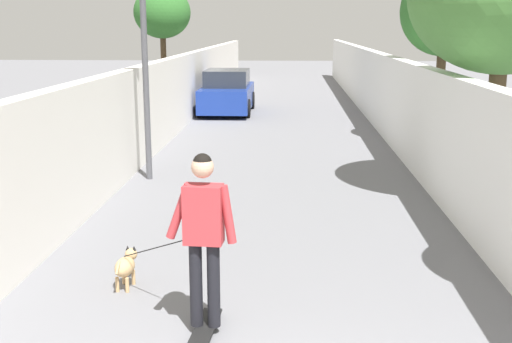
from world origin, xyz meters
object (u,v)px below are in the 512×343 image
(tree_left_far, at_px, (162,13))
(car_near, at_px, (227,93))
(dog, at_px, (126,265))
(skateboard, at_px, (206,327))
(lamp_post, at_px, (144,33))
(tree_right_mid, at_px, (445,12))
(person_skateboarder, at_px, (204,227))

(tree_left_far, bearing_deg, car_near, -92.34)
(dog, height_order, car_near, car_near)
(skateboard, height_order, dog, dog)
(skateboard, bearing_deg, car_near, 4.91)
(lamp_post, relative_size, car_near, 1.08)
(tree_right_mid, xyz_separation_m, lamp_post, (-4.20, 6.72, -0.47))
(lamp_post, distance_m, car_near, 10.36)
(tree_right_mid, xyz_separation_m, dog, (-9.64, 5.79, -3.12))
(person_skateboarder, relative_size, dog, 1.28)
(dog, bearing_deg, skateboard, -135.04)
(car_near, bearing_deg, skateboard, -175.09)
(tree_left_far, distance_m, lamp_post, 10.35)
(car_near, bearing_deg, person_skateboarder, -175.09)
(tree_left_far, bearing_deg, dog, -170.51)
(tree_left_far, xyz_separation_m, skateboard, (-16.73, -3.71, -3.42))
(person_skateboarder, bearing_deg, tree_right_mid, -23.62)
(person_skateboarder, xyz_separation_m, car_near, (16.64, 1.43, -0.42))
(skateboard, bearing_deg, dog, 44.96)
(dog, bearing_deg, person_skateboarder, -135.04)
(tree_left_far, xyz_separation_m, person_skateboarder, (-16.73, -3.71, -2.35))
(skateboard, bearing_deg, tree_right_mid, -23.62)
(tree_right_mid, xyz_separation_m, car_near, (5.91, 6.12, -2.68))
(tree_right_mid, bearing_deg, skateboard, 156.38)
(lamp_post, xyz_separation_m, car_near, (10.10, -0.60, -2.21))
(tree_right_mid, xyz_separation_m, person_skateboarder, (-10.73, 4.69, -2.26))
(tree_right_mid, relative_size, car_near, 1.15)
(lamp_post, height_order, person_skateboarder, lamp_post)
(dog, bearing_deg, tree_left_far, 9.49)
(tree_left_far, bearing_deg, skateboard, -167.51)
(tree_left_far, height_order, person_skateboarder, tree_left_far)
(person_skateboarder, bearing_deg, car_near, 4.91)
(lamp_post, xyz_separation_m, dog, (-5.44, -0.93, -2.65))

